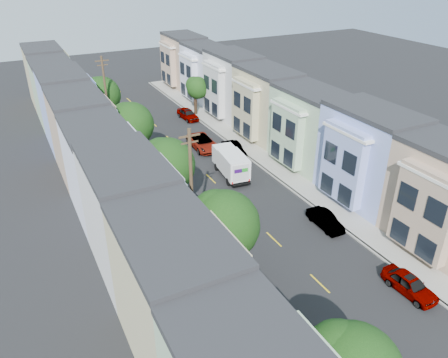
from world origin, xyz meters
name	(u,v)px	position (x,y,z in m)	size (l,w,h in m)	color
ground	(274,240)	(0.00, 0.00, 0.00)	(160.00, 160.00, 0.00)	black
road_slab	(199,167)	(0.00, 15.00, 0.01)	(12.00, 70.00, 0.02)	black
curb_left	(146,179)	(-6.05, 15.00, 0.07)	(0.30, 70.00, 0.15)	gray
curb_right	(247,156)	(6.05, 15.00, 0.07)	(0.30, 70.00, 0.15)	gray
sidewalk_left	(133,181)	(-7.35, 15.00, 0.07)	(2.60, 70.00, 0.15)	gray
sidewalk_right	(257,154)	(7.35, 15.00, 0.07)	(2.60, 70.00, 0.15)	gray
centerline	(199,167)	(0.00, 15.00, 0.00)	(0.12, 70.00, 0.01)	gold
townhouse_row_left	(96,190)	(-11.15, 15.00, 0.00)	(5.00, 70.00, 8.50)	#A1C29B
townhouse_row_right	(284,149)	(11.15, 15.00, 0.00)	(5.00, 70.00, 8.50)	#A1C29B
tree_b	(223,226)	(-6.30, -3.17, 5.20)	(4.70, 4.70, 7.57)	black
tree_c	(167,166)	(-6.30, 7.31, 4.99)	(4.70, 4.70, 7.36)	black
tree_d	(130,125)	(-6.30, 17.94, 5.03)	(4.70, 4.70, 7.40)	black
tree_e	(101,95)	(-6.30, 30.97, 4.66)	(4.70, 4.70, 7.02)	black
tree_far_r	(197,88)	(6.89, 30.81, 3.89)	(3.10, 3.10, 5.48)	black
utility_pole_near	(192,191)	(-6.30, 2.00, 5.15)	(1.60, 0.26, 10.00)	#42301E
utility_pole_far	(107,98)	(-6.30, 28.00, 5.15)	(1.60, 0.26, 10.00)	#42301E
fedex_truck	(231,163)	(2.16, 11.67, 1.53)	(2.19, 5.69, 2.73)	white
lead_sedan	(203,143)	(2.53, 19.46, 0.76)	(2.53, 5.49, 1.53)	black
parked_left_b	(262,300)	(-4.90, -6.12, 0.69)	(1.46, 4.14, 1.38)	black
parked_left_c	(214,241)	(-4.90, 1.20, 0.68)	(1.44, 4.07, 1.36)	silver
parked_left_d	(170,188)	(-4.90, 10.81, 0.71)	(2.35, 5.09, 1.42)	#4D1F11
parked_right_a	(410,285)	(4.90, -9.49, 0.69)	(1.63, 4.24, 1.38)	#52595C
parked_right_b	(325,220)	(4.90, -0.40, 0.64)	(1.35, 3.83, 1.28)	white
parked_right_c	(234,150)	(4.90, 16.03, 0.72)	(1.52, 4.31, 1.44)	black
parked_right_d	(188,114)	(4.90, 29.67, 0.73)	(1.72, 4.50, 1.46)	black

